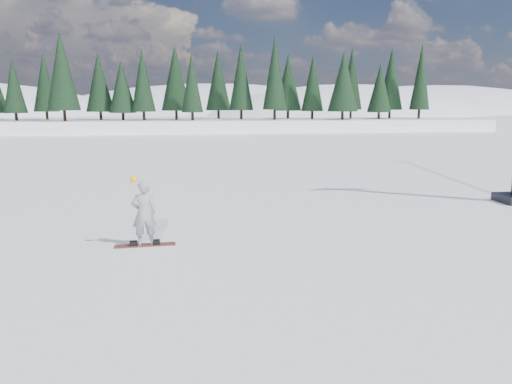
# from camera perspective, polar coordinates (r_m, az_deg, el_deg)

# --- Properties ---
(ground) EXTENTS (420.00, 420.00, 0.00)m
(ground) POSITION_cam_1_polar(r_m,az_deg,el_deg) (13.21, -24.69, -6.30)
(ground) COLOR white
(ground) RESTS_ON ground
(alpine_backdrop) EXTENTS (412.50, 227.00, 53.20)m
(alpine_backdrop) POSITION_cam_1_polar(r_m,az_deg,el_deg) (202.71, -13.31, 4.77)
(alpine_backdrop) COLOR white
(alpine_backdrop) RESTS_ON ground
(snowboarder_woman) EXTENTS (0.67, 0.51, 1.80)m
(snowboarder_woman) POSITION_cam_1_polar(r_m,az_deg,el_deg) (12.67, -12.71, -2.36)
(snowboarder_woman) COLOR #A6A7AC
(snowboarder_woman) RESTS_ON ground
(snowboard_woman) EXTENTS (1.51, 0.34, 0.03)m
(snowboard_woman) POSITION_cam_1_polar(r_m,az_deg,el_deg) (12.87, -12.55, -5.95)
(snowboard_woman) COLOR #9A3B21
(snowboard_woman) RESTS_ON ground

